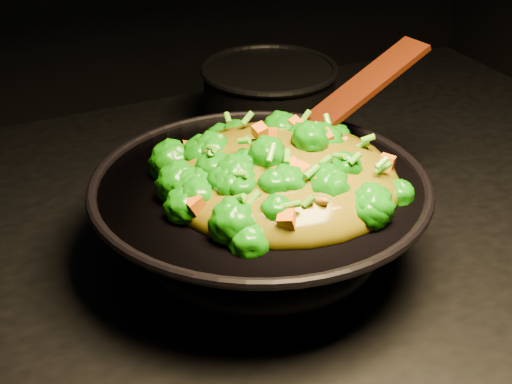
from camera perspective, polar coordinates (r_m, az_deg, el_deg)
name	(u,v)px	position (r m, az deg, el deg)	size (l,w,h in m)	color
wok	(260,224)	(0.89, 0.28, -2.33)	(0.37, 0.37, 0.10)	black
stir_fry	(282,148)	(0.84, 1.92, 3.19)	(0.26, 0.26, 0.09)	#147208
spatula	(337,107)	(0.94, 5.92, 6.16)	(0.28, 0.04, 0.01)	#361A08
back_pot	(269,101)	(1.19, 0.96, 6.63)	(0.20, 0.20, 0.11)	black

